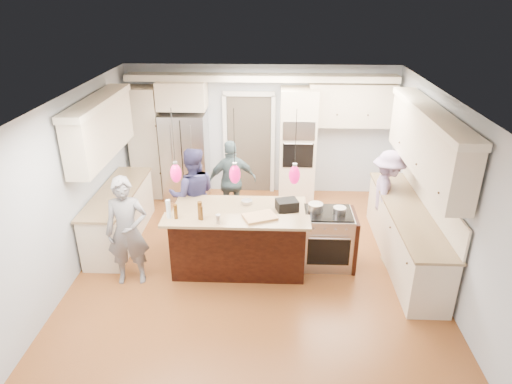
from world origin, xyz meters
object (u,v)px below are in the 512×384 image
(kitchen_island, at_px, (240,237))
(island_range, at_px, (328,238))
(person_far_left, at_px, (193,195))
(refrigerator, at_px, (186,156))
(person_bar_end, at_px, (127,232))

(kitchen_island, relative_size, island_range, 2.28)
(island_range, bearing_deg, person_far_left, 162.75)
(refrigerator, height_order, island_range, refrigerator)
(refrigerator, height_order, person_bar_end, refrigerator)
(person_bar_end, bearing_deg, refrigerator, 76.40)
(refrigerator, distance_m, person_far_left, 1.85)
(person_bar_end, bearing_deg, person_far_left, 52.03)
(refrigerator, relative_size, kitchen_island, 0.86)
(kitchen_island, distance_m, person_far_left, 1.21)
(refrigerator, distance_m, person_bar_end, 3.10)
(kitchen_island, distance_m, person_bar_end, 1.72)
(island_range, bearing_deg, person_bar_end, -168.75)
(island_range, bearing_deg, kitchen_island, -176.89)
(island_range, xyz_separation_m, person_bar_end, (-3.01, -0.60, 0.39))
(refrigerator, height_order, person_far_left, refrigerator)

